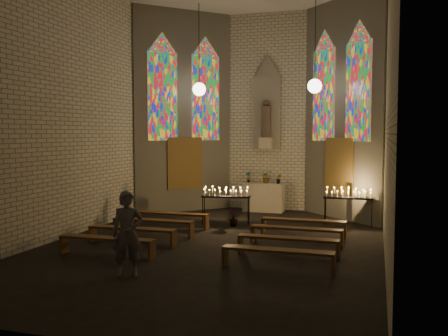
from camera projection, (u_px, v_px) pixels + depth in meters
The scene contains 18 objects.
floor at pixel (215, 244), 12.35m from camera, with size 12.00×12.00×0.00m, color black.
room at pixel (249, 102), 15.30m from camera, with size 8.22×12.43×7.00m.
altar at pixel (264, 197), 17.51m from camera, with size 1.40×0.60×1.00m, color beige.
flower_vase_left at pixel (248, 177), 17.61m from camera, with size 0.20×0.14×0.39m, color #4C723F.
flower_vase_center at pixel (267, 177), 17.45m from camera, with size 0.39×0.34×0.44m, color #4C723F.
flower_vase_right at pixel (279, 179), 17.25m from camera, with size 0.19×0.15×0.34m, color #4C723F.
aisle_flower_pot at pixel (233, 218), 14.73m from camera, with size 0.27×0.27×0.48m, color #4C723F.
votive_stand_left at pixel (226, 194), 14.98m from camera, with size 1.50×0.55×1.08m.
votive_stand_right at pixel (348, 195), 14.79m from camera, with size 1.44×0.35×1.06m.
pew_left_0 at pixel (171, 215), 14.55m from camera, with size 2.26×0.33×0.43m.
pew_right_0 at pixel (303, 222), 13.41m from camera, with size 2.26×0.33×0.43m.
pew_left_1 at pixel (153, 222), 13.40m from camera, with size 2.26×0.33×0.43m.
pew_right_1 at pixel (296, 231), 12.26m from camera, with size 2.26×0.33×0.43m.
pew_left_2 at pixel (132, 231), 12.26m from camera, with size 2.26×0.33×0.43m.
pew_right_2 at pixel (288, 241), 11.12m from camera, with size 2.26×0.33×0.43m.
pew_left_3 at pixel (107, 241), 11.12m from camera, with size 2.26×0.33×0.43m.
pew_right_3 at pixel (278, 253), 9.98m from camera, with size 2.26×0.33×0.43m.
visitor at pixel (127, 233), 9.59m from camera, with size 0.60×0.39×1.64m, color #51535C.
Camera 1 is at (3.81, -11.58, 2.75)m, focal length 40.00 mm.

